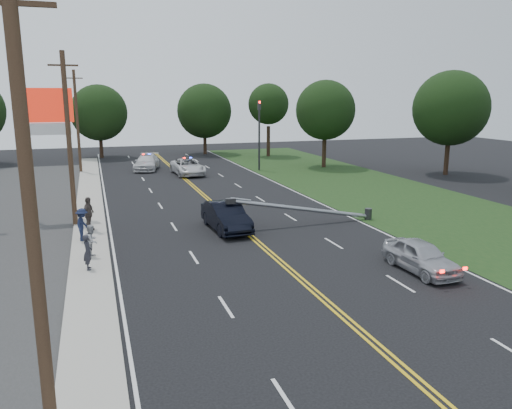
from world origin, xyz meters
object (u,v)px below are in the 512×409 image
object	(u,v)px
emergency_b	(147,162)
bystander_d	(88,214)
crashed_sedan	(226,216)
waiting_sedan	(421,256)
bystander_c	(82,225)
pylon_sign	(46,122)
utility_pole_far	(77,121)
emergency_a	(188,167)
fallen_streetlight	(311,209)
utility_pole_near	(31,223)
utility_pole_mid	(69,140)
traffic_signal	(259,129)
bystander_b	(92,241)
bystander_a	(88,252)

from	to	relation	value
emergency_b	bystander_d	world-z (taller)	bystander_d
crashed_sedan	waiting_sedan	distance (m)	11.29
bystander_c	pylon_sign	bearing A→B (deg)	33.09
utility_pole_far	emergency_a	bearing A→B (deg)	-24.92
fallen_streetlight	pylon_sign	bearing A→B (deg)	157.78
utility_pole_near	crashed_sedan	distance (m)	18.81
utility_pole_mid	emergency_a	world-z (taller)	utility_pole_mid
bystander_c	emergency_b	bearing A→B (deg)	2.74
utility_pole_near	utility_pole_mid	size ratio (longest dim) A/B	1.00
pylon_sign	traffic_signal	bearing A→B (deg)	40.39
bystander_b	bystander_c	world-z (taller)	bystander_c
pylon_sign	utility_pole_far	size ratio (longest dim) A/B	0.80
bystander_a	traffic_signal	bearing A→B (deg)	-33.79
utility_pole_near	waiting_sedan	bearing A→B (deg)	25.67
waiting_sedan	bystander_b	xyz separation A→B (m)	(-13.65, 6.24, 0.21)
waiting_sedan	utility_pole_near	bearing A→B (deg)	-155.69
utility_pole_mid	bystander_c	distance (m)	5.59
bystander_c	bystander_d	distance (m)	1.99
traffic_signal	emergency_a	size ratio (longest dim) A/B	1.27
bystander_b	crashed_sedan	bearing A→B (deg)	-43.46
traffic_signal	utility_pole_near	world-z (taller)	utility_pole_near
waiting_sedan	emergency_b	xyz separation A→B (m)	(-8.09, 34.82, 0.09)
bystander_b	emergency_a	bearing A→B (deg)	3.09
pylon_sign	utility_pole_mid	bearing A→B (deg)	-56.98
utility_pole_near	utility_pole_mid	distance (m)	20.00
traffic_signal	emergency_b	bearing A→B (deg)	160.78
waiting_sedan	crashed_sedan	bearing A→B (deg)	122.78
utility_pole_mid	bystander_c	xyz separation A→B (m)	(0.48, -3.77, -4.10)
emergency_a	bystander_b	size ratio (longest dim) A/B	3.56
utility_pole_far	emergency_b	bearing A→B (deg)	-1.48
pylon_sign	bystander_c	size ratio (longest dim) A/B	4.64
fallen_streetlight	bystander_b	distance (m)	12.76
pylon_sign	emergency_b	size ratio (longest dim) A/B	1.48
utility_pole_near	pylon_sign	bearing A→B (deg)	93.38
bystander_c	waiting_sedan	bearing A→B (deg)	-107.20
traffic_signal	utility_pole_mid	bearing A→B (deg)	-134.20
emergency_b	emergency_a	bearing A→B (deg)	-38.15
utility_pole_far	bystander_b	world-z (taller)	utility_pole_far
traffic_signal	bystander_a	distance (m)	31.54
emergency_b	bystander_a	size ratio (longest dim) A/B	3.45
fallen_streetlight	bystander_c	distance (m)	12.91
fallen_streetlight	utility_pole_near	xyz separation A→B (m)	(-13.39, -16.00, 4.17)
utility_pole_near	waiting_sedan	xyz separation A→B (m)	(14.59, 7.01, -4.39)
utility_pole_far	waiting_sedan	world-z (taller)	utility_pole_far
bystander_c	traffic_signal	bearing A→B (deg)	-22.06
emergency_b	bystander_b	size ratio (longest dim) A/B	3.48
traffic_signal	utility_pole_mid	world-z (taller)	utility_pole_mid
utility_pole_near	bystander_d	world-z (taller)	utility_pole_near
emergency_b	crashed_sedan	bearing A→B (deg)	-72.03
traffic_signal	utility_pole_mid	xyz separation A→B (m)	(-17.50, -18.00, 0.88)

